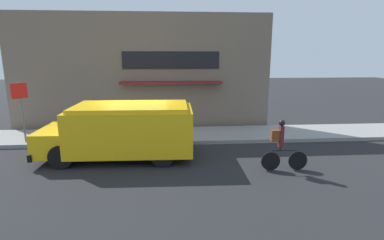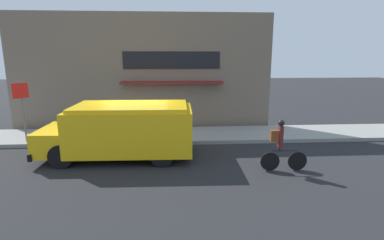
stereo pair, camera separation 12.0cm
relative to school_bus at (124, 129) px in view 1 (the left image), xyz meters
name	(u,v)px [view 1 (the left image)]	position (x,y,z in m)	size (l,w,h in m)	color
ground_plane	(137,146)	(0.31, 1.28, -1.03)	(70.00, 70.00, 0.00)	#232326
sidewalk	(140,136)	(0.31, 2.55, -0.95)	(28.00, 2.54, 0.16)	gray
storefront	(142,72)	(0.36, 4.24, 1.78)	(12.74, 0.77, 5.63)	#756656
school_bus	(124,129)	(0.00, 0.00, 0.00)	(5.41, 2.94, 1.93)	yellow
cyclist	(282,146)	(5.20, -1.69, -0.21)	(1.51, 0.20, 1.68)	black
stop_sign_post	(21,102)	(-4.25, 1.67, 0.77)	(0.45, 0.45, 2.46)	slate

